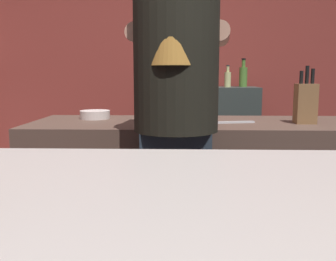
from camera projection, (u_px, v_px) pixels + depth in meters
wall_back at (171, 55)px, 3.39m from camera, size 5.20×0.10×2.70m
prep_counter at (229, 206)px, 2.03m from camera, size 2.10×0.60×0.93m
back_shelf at (200, 149)px, 3.23m from camera, size 0.95×0.36×1.07m
bartender at (176, 110)px, 1.51m from camera, size 0.45×0.53×1.77m
knife_block at (306, 103)px, 1.88m from camera, size 0.10×0.08×0.29m
mixing_bowl at (95, 115)px, 2.10m from camera, size 0.17×0.17×0.05m
chefs_knife at (231, 122)px, 1.91m from camera, size 0.24×0.08×0.01m
bottle_vinegar at (228, 79)px, 3.10m from camera, size 0.05×0.05×0.18m
bottle_soy at (243, 76)px, 3.16m from camera, size 0.07×0.07×0.24m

